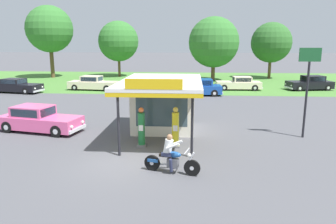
{
  "coord_description": "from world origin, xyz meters",
  "views": [
    {
      "loc": [
        2.84,
        -12.86,
        5.03
      ],
      "look_at": [
        1.59,
        3.73,
        1.4
      ],
      "focal_mm": 34.18,
      "sensor_mm": 36.0,
      "label": 1
    }
  ],
  "objects": [
    {
      "name": "parked_car_back_row_centre_right",
      "position": [
        3.43,
        18.04,
        0.71
      ],
      "size": [
        4.96,
        2.23,
        1.57
      ],
      "color": "#19479E",
      "rests_on": "ground"
    },
    {
      "name": "service_station_kiosk",
      "position": [
        1.24,
        4.95,
        1.81
      ],
      "size": [
        4.17,
        6.9,
        3.54
      ],
      "color": "silver",
      "rests_on": "ground"
    },
    {
      "name": "parked_car_back_row_centre",
      "position": [
        15.56,
        22.52,
        0.7
      ],
      "size": [
        5.11,
        2.81,
        1.54
      ],
      "color": "black",
      "rests_on": "ground"
    },
    {
      "name": "parked_car_back_row_right",
      "position": [
        7.92,
        22.05,
        0.65
      ],
      "size": [
        4.99,
        2.1,
        1.43
      ],
      "color": "beige",
      "rests_on": "ground"
    },
    {
      "name": "featured_classic_sedan",
      "position": [
        -5.93,
        4.42,
        0.67
      ],
      "size": [
        5.14,
        2.69,
        1.47
      ],
      "color": "#E55993",
      "rests_on": "ground"
    },
    {
      "name": "grass_verge_strip",
      "position": [
        0.0,
        30.0,
        0.0
      ],
      "size": [
        120.0,
        24.0,
        0.01
      ],
      "primitive_type": "cube",
      "color": "#477A33",
      "rests_on": "ground"
    },
    {
      "name": "ground_plane",
      "position": [
        0.0,
        0.0,
        0.0
      ],
      "size": [
        300.0,
        300.0,
        0.0
      ],
      "primitive_type": "plane",
      "color": "#4C4C51"
    },
    {
      "name": "tree_oak_right",
      "position": [
        5.52,
        30.39,
        4.95
      ],
      "size": [
        6.61,
        6.61,
        8.35
      ],
      "color": "brown",
      "rests_on": "ground"
    },
    {
      "name": "tree_oak_far_right",
      "position": [
        -8.06,
        34.62,
        5.03
      ],
      "size": [
        5.89,
        5.89,
        8.14
      ],
      "color": "brown",
      "rests_on": "ground"
    },
    {
      "name": "motorcycle_with_rider",
      "position": [
        2.07,
        -1.09,
        0.65
      ],
      "size": [
        2.24,
        0.84,
        1.58
      ],
      "color": "black",
      "rests_on": "ground"
    },
    {
      "name": "parked_car_back_row_centre_left",
      "position": [
        -7.78,
        20.72,
        0.68
      ],
      "size": [
        5.59,
        2.32,
        1.52
      ],
      "color": "beige",
      "rests_on": "ground"
    },
    {
      "name": "tree_oak_left",
      "position": [
        13.78,
        33.63,
        5.0
      ],
      "size": [
        5.57,
        5.57,
        7.8
      ],
      "color": "brown",
      "rests_on": "ground"
    },
    {
      "name": "parked_car_back_row_far_right",
      "position": [
        -0.71,
        22.82,
        0.68
      ],
      "size": [
        5.08,
        2.51,
        1.51
      ],
      "color": "gold",
      "rests_on": "ground"
    },
    {
      "name": "bystander_leaning_by_kiosk",
      "position": [
        2.45,
        12.95,
        0.83
      ],
      "size": [
        0.34,
        0.34,
        1.59
      ],
      "color": "#2D3351",
      "rests_on": "ground"
    },
    {
      "name": "gas_pump_nearside",
      "position": [
        0.41,
        2.11,
        0.9
      ],
      "size": [
        0.44,
        0.44,
        1.96
      ],
      "color": "slate",
      "rests_on": "ground"
    },
    {
      "name": "parked_car_back_row_left",
      "position": [
        -15.17,
        18.33,
        0.65
      ],
      "size": [
        5.75,
        2.75,
        1.42
      ],
      "color": "black",
      "rests_on": "ground"
    },
    {
      "name": "roadside_pole_sign",
      "position": [
        8.87,
        4.27,
        3.25
      ],
      "size": [
        1.1,
        0.12,
        4.76
      ],
      "color": "black",
      "rests_on": "ground"
    },
    {
      "name": "gas_pump_offside",
      "position": [
        2.08,
        2.11,
        0.92
      ],
      "size": [
        0.44,
        0.44,
        2.0
      ],
      "color": "slate",
      "rests_on": "ground"
    },
    {
      "name": "tree_oak_far_left",
      "position": [
        -17.48,
        32.57,
        6.86
      ],
      "size": [
        6.57,
        6.57,
        10.17
      ],
      "color": "brown",
      "rests_on": "ground"
    }
  ]
}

